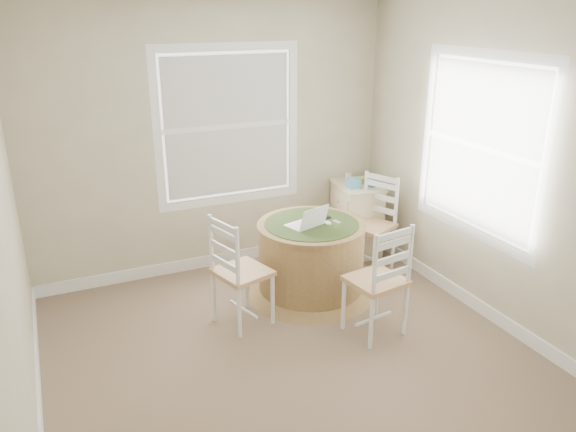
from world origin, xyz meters
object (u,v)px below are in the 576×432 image
chair_near (376,280)px  corner_chest (356,219)px  round_table (311,256)px  laptop (307,223)px  chair_right (370,225)px  chair_left (242,272)px

chair_near → corner_chest: (0.69, 1.46, -0.09)m
round_table → laptop: laptop is taller
round_table → corner_chest: (0.87, 0.65, 0.00)m
round_table → laptop: (-0.07, -0.03, 0.35)m
chair_near → corner_chest: chair_near is taller
chair_right → laptop: chair_right is taller
round_table → chair_right: bearing=10.4°
chair_left → chair_right: 1.60m
chair_right → laptop: 0.92m
chair_left → laptop: bearing=-91.3°
round_table → corner_chest: corner_chest is taller
chair_left → corner_chest: (1.62, 0.88, -0.09)m
chair_left → laptop: (0.68, 0.19, 0.26)m
chair_right → corner_chest: size_ratio=1.23×
chair_near → chair_right: same height
chair_left → chair_near: 1.10m
chair_near → chair_right: (0.60, 1.05, 0.00)m
chair_left → corner_chest: size_ratio=1.23×
round_table → chair_near: (0.18, -0.81, 0.09)m
corner_chest → laptop: bearing=-136.1°
chair_left → laptop: size_ratio=2.55×
laptop → corner_chest: bearing=-161.4°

